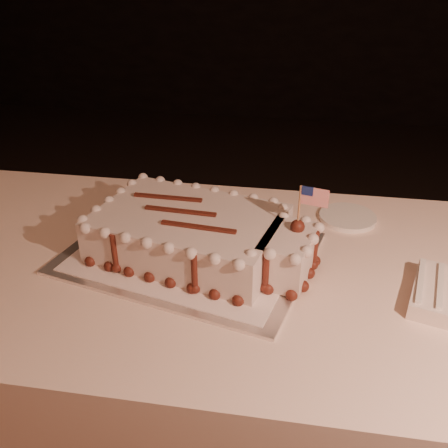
# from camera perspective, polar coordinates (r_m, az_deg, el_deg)

# --- Properties ---
(banquet_table) EXTENTS (2.40, 0.80, 0.75)m
(banquet_table) POSITION_cam_1_polar(r_m,az_deg,el_deg) (1.36, 1.92, -17.84)
(banquet_table) COLOR #FFDAC5
(banquet_table) RESTS_ON ground
(cake_board) EXTENTS (0.62, 0.52, 0.01)m
(cake_board) POSITION_cam_1_polar(r_m,az_deg,el_deg) (1.15, -3.94, -3.30)
(cake_board) COLOR silver
(cake_board) RESTS_ON banquet_table
(doily) EXTENTS (0.55, 0.47, 0.00)m
(doily) POSITION_cam_1_polar(r_m,az_deg,el_deg) (1.15, -3.94, -3.10)
(doily) COLOR white
(doily) RESTS_ON cake_board
(sheet_cake) EXTENTS (0.53, 0.37, 0.20)m
(sheet_cake) POSITION_cam_1_polar(r_m,az_deg,el_deg) (1.11, -2.72, -1.28)
(sheet_cake) COLOR silver
(sheet_cake) RESTS_ON doily
(side_plate) EXTENTS (0.15, 0.15, 0.01)m
(side_plate) POSITION_cam_1_polar(r_m,az_deg,el_deg) (1.33, 13.94, 0.75)
(side_plate) COLOR white
(side_plate) RESTS_ON banquet_table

